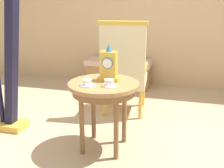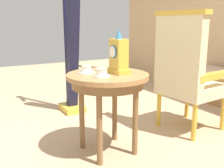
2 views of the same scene
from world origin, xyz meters
name	(u,v)px [view 2 (image 2 of 2)]	position (x,y,z in m)	size (l,w,h in m)	color
ground_plane	(108,150)	(0.00, 0.00, 0.00)	(10.00, 10.00, 0.00)	tan
side_table	(108,84)	(0.01, -0.01, 0.57)	(0.64, 0.64, 0.65)	#9E7042
teacup_left	(86,70)	(-0.10, -0.14, 0.67)	(0.13, 0.13, 0.06)	white
teacup_right	(102,73)	(0.08, -0.10, 0.68)	(0.13, 0.13, 0.06)	white
mantel_clock	(119,56)	(0.03, 0.08, 0.78)	(0.19, 0.11, 0.34)	gold
armchair	(186,71)	(0.00, 0.85, 0.59)	(0.59, 0.57, 1.14)	beige
harp	(71,52)	(-1.07, 0.12, 0.71)	(0.40, 0.24, 1.77)	gold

